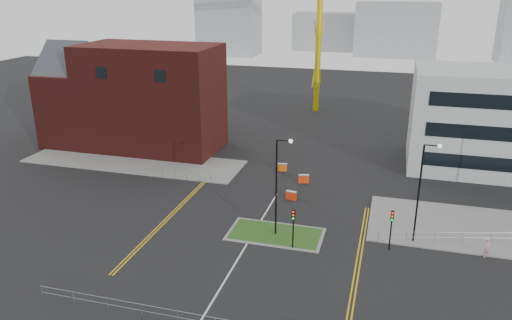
{
  "coord_description": "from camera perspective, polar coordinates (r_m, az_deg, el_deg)",
  "views": [
    {
      "loc": [
        11.2,
        -31.3,
        21.63
      ],
      "look_at": [
        -1.37,
        13.43,
        5.0
      ],
      "focal_mm": 35.0,
      "sensor_mm": 36.0,
      "label": 1
    }
  ],
  "objects": [
    {
      "name": "grass_island",
      "position": [
        45.77,
        2.24,
        -8.44
      ],
      "size": [
        8.0,
        4.0,
        0.12
      ],
      "primitive_type": "cube",
      "color": "#234517",
      "rests_on": "ground"
    },
    {
      "name": "traffic_light_island",
      "position": [
        42.49,
        4.29,
        -7.02
      ],
      "size": [
        0.28,
        0.33,
        3.65
      ],
      "color": "black",
      "rests_on": "ground"
    },
    {
      "name": "ground",
      "position": [
        39.66,
        -3.44,
        -13.39
      ],
      "size": [
        200.0,
        200.0,
        0.0
      ],
      "primitive_type": "plane",
      "color": "black",
      "rests_on": "ground"
    },
    {
      "name": "island_kerb",
      "position": [
        45.78,
        2.24,
        -8.46
      ],
      "size": [
        8.6,
        4.6,
        0.08
      ],
      "primitive_type": "cube",
      "color": "slate",
      "rests_on": "ground"
    },
    {
      "name": "barrier_right",
      "position": [
        57.02,
        5.47,
        -2.11
      ],
      "size": [
        1.24,
        0.72,
        0.99
      ],
      "color": "#F73B0D",
      "rests_on": "ground"
    },
    {
      "name": "centre_line",
      "position": [
        41.26,
        -2.52,
        -11.94
      ],
      "size": [
        0.15,
        30.0,
        0.01
      ],
      "primitive_type": "cube",
      "color": "silver",
      "rests_on": "ground"
    },
    {
      "name": "barrier_mid",
      "position": [
        52.66,
        4.06,
        -4.01
      ],
      "size": [
        1.16,
        0.55,
        0.93
      ],
      "color": "red",
      "rests_on": "ground"
    },
    {
      "name": "barrier_left",
      "position": [
        60.44,
        3.05,
        -0.79
      ],
      "size": [
        1.15,
        0.52,
        0.93
      ],
      "color": "#EF580D",
      "rests_on": "ground"
    },
    {
      "name": "yellow_right_b",
      "position": [
        43.14,
        11.91,
        -10.86
      ],
      "size": [
        0.12,
        20.0,
        0.01
      ],
      "primitive_type": "cube",
      "color": "gold",
      "rests_on": "ground"
    },
    {
      "name": "streetlamp_island",
      "position": [
        43.46,
        2.62,
        -2.24
      ],
      "size": [
        1.46,
        0.36,
        9.18
      ],
      "color": "black",
      "rests_on": "ground"
    },
    {
      "name": "skyline_b",
      "position": [
        161.88,
        15.7,
        14.16
      ],
      "size": [
        24.0,
        12.0,
        16.0
      ],
      "primitive_type": "cube",
      "color": "gray",
      "rests_on": "ground"
    },
    {
      "name": "railing_front",
      "position": [
        34.65,
        -6.85,
        -17.46
      ],
      "size": [
        24.05,
        0.05,
        1.1
      ],
      "color": "gray",
      "rests_on": "ground"
    },
    {
      "name": "railing_left",
      "position": [
        57.96,
        -7.97,
        -1.63
      ],
      "size": [
        6.05,
        0.05,
        1.1
      ],
      "color": "gray",
      "rests_on": "ground"
    },
    {
      "name": "yellow_right_a",
      "position": [
        43.15,
        11.5,
        -10.82
      ],
      "size": [
        0.12,
        20.0,
        0.01
      ],
      "primitive_type": "cube",
      "color": "gold",
      "rests_on": "ground"
    },
    {
      "name": "streetlamp_right_near",
      "position": [
        44.47,
        18.47,
        -2.76
      ],
      "size": [
        1.46,
        0.36,
        9.18
      ],
      "color": "black",
      "rests_on": "ground"
    },
    {
      "name": "skyline_a",
      "position": [
        160.09,
        -3.11,
        15.86
      ],
      "size": [
        18.0,
        12.0,
        22.0
      ],
      "primitive_type": "cube",
      "color": "gray",
      "rests_on": "ground"
    },
    {
      "name": "yellow_left_a",
      "position": [
        50.81,
        -9.42,
        -5.78
      ],
      "size": [
        0.12,
        24.0,
        0.01
      ],
      "primitive_type": "cube",
      "color": "gold",
      "rests_on": "ground"
    },
    {
      "name": "traffic_light_right",
      "position": [
        43.67,
        15.24,
        -6.94
      ],
      "size": [
        0.28,
        0.33,
        3.65
      ],
      "color": "black",
      "rests_on": "ground"
    },
    {
      "name": "brick_building",
      "position": [
        70.02,
        -14.04,
        6.92
      ],
      "size": [
        24.2,
        10.07,
        14.24
      ],
      "color": "#481612",
      "rests_on": "ground"
    },
    {
      "name": "pavement_right",
      "position": [
        51.32,
        26.42,
        -7.38
      ],
      "size": [
        24.0,
        10.0,
        0.12
      ],
      "primitive_type": "cube",
      "color": "slate",
      "rests_on": "ground"
    },
    {
      "name": "pavement_left",
      "position": [
        65.42,
        -13.81,
        -0.15
      ],
      "size": [
        28.0,
        8.0,
        0.12
      ],
      "primitive_type": "cube",
      "color": "slate",
      "rests_on": "ground"
    },
    {
      "name": "pedestrian",
      "position": [
        46.11,
        24.93,
        -9.1
      ],
      "size": [
        0.73,
        0.71,
        1.69
      ],
      "primitive_type": "imported",
      "rotation": [
        0.0,
        0.0,
        0.71
      ],
      "color": "pink",
      "rests_on": "ground"
    },
    {
      "name": "skyline_d",
      "position": [
        173.08,
        9.56,
        14.25
      ],
      "size": [
        30.0,
        12.0,
        12.0
      ],
      "primitive_type": "cube",
      "color": "gray",
      "rests_on": "ground"
    },
    {
      "name": "railing_right",
      "position": [
        48.51,
        25.29,
        -7.81
      ],
      "size": [
        19.05,
        5.05,
        1.1
      ],
      "color": "gray",
      "rests_on": "ground"
    },
    {
      "name": "yellow_left_b",
      "position": [
        50.69,
        -9.11,
        -5.83
      ],
      "size": [
        0.12,
        24.0,
        0.01
      ],
      "primitive_type": "cube",
      "color": "gold",
      "rests_on": "ground"
    }
  ]
}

